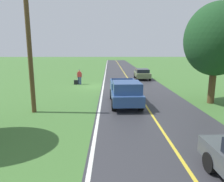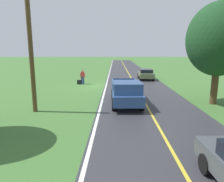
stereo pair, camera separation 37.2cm
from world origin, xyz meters
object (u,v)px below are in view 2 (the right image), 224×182
Objects in this scene: pickup_truck_passing at (126,92)px; utility_pole_roadside at (31,52)px; hitchhiker_walking at (83,76)px; suitcase_carried at (79,82)px; tree_far_side_near at (219,40)px; sedan_near_oncoming at (146,74)px.

utility_pole_roadside is (6.00, 1.74, 2.83)m from pickup_truck_passing.
pickup_truck_passing is 6.86m from utility_pole_roadside.
hitchhiker_walking is at bearing -97.28° from utility_pole_roadside.
hitchhiker_walking is 0.84m from suitcase_carried.
suitcase_carried is 0.07× the size of utility_pole_roadside.
tree_far_side_near reaches higher than hitchhiker_walking.
hitchhiker_walking is at bearing 100.86° from suitcase_carried.
utility_pole_roadside is at bearing -9.04° from suitcase_carried.
hitchhiker_walking is 0.32× the size of pickup_truck_passing.
suitcase_carried is 0.07× the size of tree_far_side_near.
sedan_near_oncoming is (-8.36, -4.35, 0.50)m from suitcase_carried.
utility_pole_roadside reaches higher than tree_far_side_near.
suitcase_carried is at bearing -95.20° from utility_pole_roadside.
tree_far_side_near reaches higher than sedan_near_oncoming.
suitcase_carried is 10.43m from pickup_truck_passing.
pickup_truck_passing is 7.46m from tree_far_side_near.
tree_far_side_near is at bearing -170.24° from utility_pole_roadside.
utility_pole_roadside is (0.99, 10.85, 3.54)m from suitcase_carried.
hitchhiker_walking is at bearing 28.11° from sedan_near_oncoming.
tree_far_side_near is at bearing 49.00° from suitcase_carried.
suitcase_carried is (0.41, 0.11, -0.73)m from hitchhiker_walking.
tree_far_side_near is 13.98m from sedan_near_oncoming.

